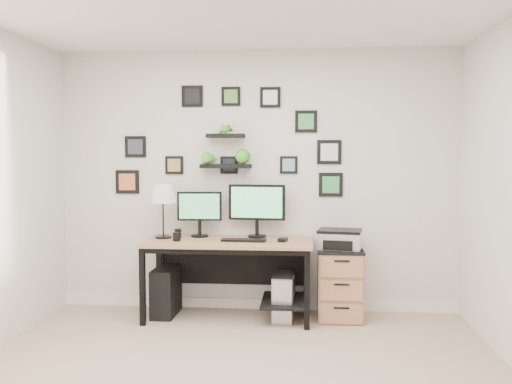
# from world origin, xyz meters

# --- Properties ---
(room) EXTENTS (4.00, 4.00, 4.00)m
(room) POSITION_xyz_m (0.00, 1.98, 0.05)
(room) COLOR tan
(room) RESTS_ON ground
(desk) EXTENTS (1.60, 0.70, 0.75)m
(desk) POSITION_xyz_m (-0.21, 1.67, 0.63)
(desk) COLOR #B17954
(desk) RESTS_ON ground
(monitor_left) EXTENTS (0.44, 0.18, 0.45)m
(monitor_left) POSITION_xyz_m (-0.55, 1.84, 1.01)
(monitor_left) COLOR black
(monitor_left) RESTS_ON desk
(monitor_right) EXTENTS (0.56, 0.20, 0.52)m
(monitor_right) POSITION_xyz_m (0.01, 1.86, 1.06)
(monitor_right) COLOR black
(monitor_right) RESTS_ON desk
(keyboard) EXTENTS (0.43, 0.16, 0.02)m
(keyboard) POSITION_xyz_m (-0.09, 1.60, 0.76)
(keyboard) COLOR black
(keyboard) RESTS_ON desk
(mouse) EXTENTS (0.10, 0.13, 0.03)m
(mouse) POSITION_xyz_m (0.28, 1.61, 0.77)
(mouse) COLOR black
(mouse) RESTS_ON desk
(table_lamp) EXTENTS (0.26, 0.26, 0.53)m
(table_lamp) POSITION_xyz_m (-0.89, 1.73, 1.17)
(table_lamp) COLOR black
(table_lamp) RESTS_ON desk
(mug) EXTENTS (0.07, 0.07, 0.08)m
(mug) POSITION_xyz_m (-0.72, 1.56, 0.79)
(mug) COLOR black
(mug) RESTS_ON desk
(pen_cup) EXTENTS (0.07, 0.07, 0.09)m
(pen_cup) POSITION_xyz_m (-0.76, 1.76, 0.79)
(pen_cup) COLOR black
(pen_cup) RESTS_ON desk
(pc_tower_black) EXTENTS (0.21, 0.47, 0.47)m
(pc_tower_black) POSITION_xyz_m (-0.86, 1.69, 0.23)
(pc_tower_black) COLOR black
(pc_tower_black) RESTS_ON ground
(pc_tower_grey) EXTENTS (0.21, 0.44, 0.43)m
(pc_tower_grey) POSITION_xyz_m (0.29, 1.64, 0.21)
(pc_tower_grey) COLOR gray
(pc_tower_grey) RESTS_ON ground
(file_cabinet) EXTENTS (0.43, 0.53, 0.67)m
(file_cabinet) POSITION_xyz_m (0.82, 1.72, 0.34)
(file_cabinet) COLOR #B17954
(file_cabinet) RESTS_ON ground
(printer) EXTENTS (0.45, 0.38, 0.18)m
(printer) POSITION_xyz_m (0.82, 1.72, 0.76)
(printer) COLOR silver
(printer) RESTS_ON file_cabinet
(wall_decor) EXTENTS (2.31, 0.18, 1.11)m
(wall_decor) POSITION_xyz_m (-0.25, 1.93, 1.65)
(wall_decor) COLOR black
(wall_decor) RESTS_ON ground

